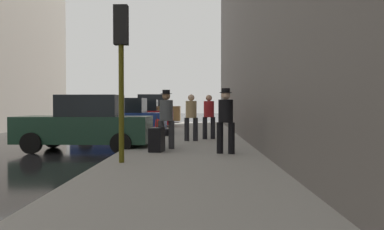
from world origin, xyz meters
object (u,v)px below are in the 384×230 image
(fire_hydrant, at_px, (158,127))
(rolling_suitcase, at_px, (157,140))
(pedestrian_in_tan_coat, at_px, (191,115))
(duffel_bag, at_px, (167,132))
(parked_dark_green_sedan, at_px, (86,124))
(parked_red_hatchback, at_px, (139,115))
(traffic_light, at_px, (121,49))
(parked_blue_sedan, at_px, (121,118))
(pedestrian_in_red_jacket, at_px, (209,114))
(pedestrian_with_beanie, at_px, (166,116))
(parked_bronze_suv, at_px, (151,111))
(pedestrian_with_fedora, at_px, (226,117))

(fire_hydrant, distance_m, rolling_suitcase, 6.90)
(pedestrian_in_tan_coat, xyz_separation_m, rolling_suitcase, (-0.91, -3.61, -0.61))
(duffel_bag, bearing_deg, pedestrian_in_tan_coat, -67.44)
(parked_dark_green_sedan, xyz_separation_m, parked_red_hatchback, (-0.00, 12.40, 0.00))
(traffic_light, bearing_deg, fire_hydrant, 90.31)
(parked_blue_sedan, distance_m, fire_hydrant, 2.10)
(parked_dark_green_sedan, bearing_deg, pedestrian_in_red_jacket, 35.25)
(parked_blue_sedan, distance_m, pedestrian_with_beanie, 7.60)
(parked_red_hatchback, height_order, duffel_bag, parked_red_hatchback)
(parked_bronze_suv, xyz_separation_m, rolling_suitcase, (2.44, -20.21, -0.54))
(pedestrian_in_red_jacket, distance_m, pedestrian_with_fedora, 4.95)
(parked_dark_green_sedan, distance_m, parked_bronze_suv, 18.59)
(fire_hydrant, distance_m, duffel_bag, 0.86)
(parked_dark_green_sedan, bearing_deg, parked_red_hatchback, 90.00)
(fire_hydrant, height_order, duffel_bag, fire_hydrant)
(parked_bronze_suv, distance_m, traffic_light, 22.63)
(fire_hydrant, height_order, traffic_light, traffic_light)
(pedestrian_with_beanie, bearing_deg, duffel_bag, 93.87)
(parked_dark_green_sedan, distance_m, pedestrian_in_red_jacket, 4.94)
(pedestrian_with_beanie, bearing_deg, rolling_suitcase, -105.26)
(fire_hydrant, bearing_deg, pedestrian_in_red_jacket, -47.18)
(parked_bronze_suv, height_order, pedestrian_in_tan_coat, parked_bronze_suv)
(parked_red_hatchback, xyz_separation_m, pedestrian_in_red_jacket, (4.03, -9.55, 0.26))
(parked_red_hatchback, xyz_separation_m, pedestrian_with_beanie, (2.65, -13.25, 0.29))
(parked_bronze_suv, bearing_deg, pedestrian_in_red_jacket, -75.65)
(parked_bronze_suv, xyz_separation_m, duffel_bag, (2.29, -14.02, -0.74))
(parked_bronze_suv, relative_size, pedestrian_with_beanie, 2.59)
(pedestrian_in_red_jacket, xyz_separation_m, pedestrian_with_fedora, (0.34, -4.94, 0.03))
(traffic_light, xyz_separation_m, rolling_suitcase, (0.59, 2.28, -2.27))
(parked_blue_sedan, relative_size, fire_hydrant, 6.06)
(parked_dark_green_sedan, xyz_separation_m, pedestrian_with_fedora, (4.36, -2.09, 0.29))
(parked_dark_green_sedan, xyz_separation_m, traffic_light, (1.85, -3.90, 1.91))
(traffic_light, distance_m, pedestrian_with_beanie, 3.55)
(fire_hydrant, height_order, pedestrian_in_tan_coat, pedestrian_in_tan_coat)
(fire_hydrant, relative_size, traffic_light, 0.20)
(parked_dark_green_sedan, height_order, parked_blue_sedan, same)
(traffic_light, bearing_deg, pedestrian_in_tan_coat, 75.73)
(pedestrian_in_tan_coat, bearing_deg, pedestrian_with_fedora, -76.12)
(parked_dark_green_sedan, relative_size, fire_hydrant, 6.01)
(parked_blue_sedan, bearing_deg, duffel_bag, -36.74)
(pedestrian_in_tan_coat, bearing_deg, parked_red_hatchback, 107.86)
(pedestrian_with_fedora, bearing_deg, rolling_suitcase, 166.15)
(fire_hydrant, bearing_deg, pedestrian_with_beanie, -82.07)
(parked_red_hatchback, bearing_deg, rolling_suitcase, -80.12)
(fire_hydrant, bearing_deg, parked_blue_sedan, 150.44)
(traffic_light, relative_size, pedestrian_with_beanie, 2.03)
(pedestrian_with_beanie, bearing_deg, fire_hydrant, 97.93)
(parked_bronze_suv, relative_size, traffic_light, 1.28)
(parked_red_hatchback, height_order, traffic_light, traffic_light)
(fire_hydrant, height_order, rolling_suitcase, rolling_suitcase)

